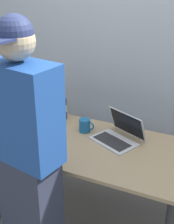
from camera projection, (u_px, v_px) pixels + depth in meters
name	position (u px, v px, depth m)	size (l,w,h in m)	color
ground_plane	(88.00, 217.00, 2.58)	(8.00, 8.00, 0.00)	slate
desk	(88.00, 157.00, 2.33)	(1.50, 0.76, 0.71)	#9E8460
laptop	(119.00, 134.00, 2.31)	(0.42, 0.39, 0.21)	#B7BABC
beer_bottle_brown	(63.00, 106.00, 2.61)	(0.07, 0.07, 0.30)	#333333
beer_bottle_green	(39.00, 112.00, 2.50)	(0.07, 0.07, 0.32)	#1E5123
beer_bottle_dark	(49.00, 104.00, 2.64)	(0.08, 0.08, 0.29)	#472B14
beer_bottle_amber	(50.00, 107.00, 2.56)	(0.07, 0.07, 0.31)	brown
person_figure	(27.00, 161.00, 1.82)	(0.46, 0.33, 1.69)	#2D3347
coffee_mug	(85.00, 125.00, 2.42)	(0.13, 0.09, 0.10)	#19598C
back_wall	(124.00, 44.00, 2.64)	(6.00, 0.10, 2.60)	#99A3AD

